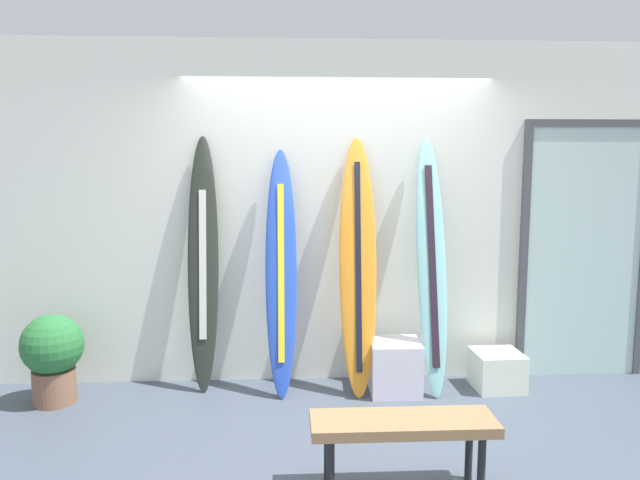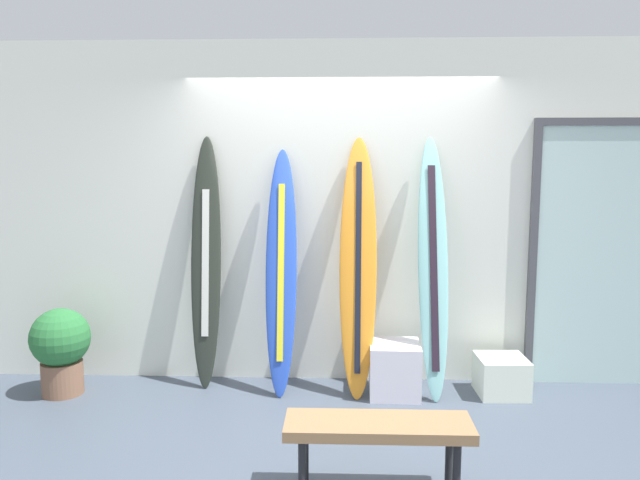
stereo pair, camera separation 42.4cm
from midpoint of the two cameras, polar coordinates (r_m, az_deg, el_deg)
The scene contains 11 objects.
ground at distance 4.19m, azimuth 4.87°, elevation -18.84°, with size 8.00×8.00×0.04m, color #424C5A.
wall_back at distance 5.08m, azimuth 4.35°, elevation 2.51°, with size 7.20×0.20×2.80m, color silver.
surfboard_charcoal at distance 4.94m, azimuth -8.28°, elevation -2.15°, with size 0.25×0.30×2.04m.
surfboard_cobalt at distance 4.78m, azimuth -1.14°, elevation -3.21°, with size 0.25×0.45×1.93m.
surfboard_sunset at distance 4.78m, azimuth 6.15°, elevation -2.68°, with size 0.31×0.49×2.03m.
surfboard_seafoam at distance 4.83m, azimuth 13.09°, elevation -2.72°, with size 0.26×0.52×2.03m.
display_block_left at distance 5.16m, azimuth 19.03°, elevation -12.02°, with size 0.39×0.39×0.30m.
display_block_center at distance 4.93m, azimuth 9.55°, elevation -11.93°, with size 0.40×0.40×0.42m.
glass_door at distance 5.48m, azimuth 26.69°, elevation -0.85°, with size 1.09×0.06×2.17m.
potted_plant at distance 5.16m, azimuth -21.06°, elevation -9.33°, with size 0.46×0.46×0.69m.
bench at distance 3.49m, azimuth 9.15°, elevation -17.39°, with size 1.02×0.32×0.43m.
Camera 2 is at (0.01, -3.76, 1.84)m, focal length 34.01 mm.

